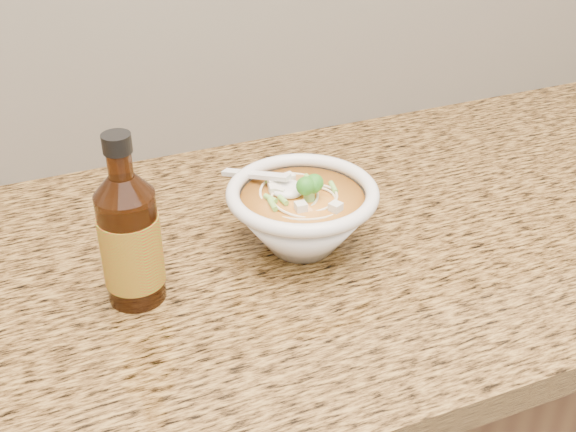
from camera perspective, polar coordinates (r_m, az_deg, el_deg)
name	(u,v)px	position (r m, az deg, el deg)	size (l,w,h in m)	color
counter_slab	(261,259)	(0.97, -2.14, -3.44)	(4.00, 0.68, 0.04)	olive
soup_bowl	(302,216)	(0.94, 1.13, 0.00)	(0.20, 0.21, 0.11)	silver
hot_sauce_bottle	(130,240)	(0.85, -12.35, -1.88)	(0.09, 0.09, 0.22)	#361707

